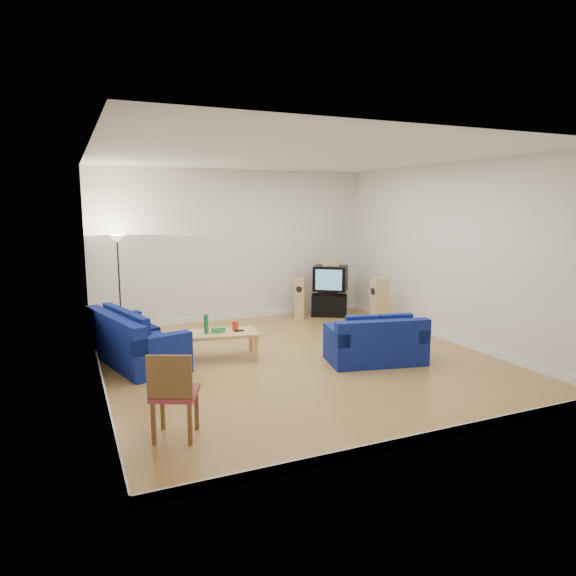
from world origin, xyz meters
name	(u,v)px	position (x,y,z in m)	size (l,w,h in m)	color
room	(298,264)	(0.00, 0.00, 1.54)	(6.01, 6.51, 3.21)	brown
sofa_three_seat	(133,344)	(-2.46, 0.86, 0.30)	(1.39, 2.22, 0.80)	#06125E
sofa_loveseat	(376,345)	(1.04, -0.68, 0.28)	(1.61, 1.11, 0.74)	#06125E
coffee_table	(219,335)	(-1.17, 0.50, 0.39)	(1.31, 0.82, 0.45)	tan
bottle	(206,324)	(-1.37, 0.50, 0.60)	(0.07, 0.07, 0.30)	#197233
tissue_box	(218,330)	(-1.18, 0.49, 0.49)	(0.20, 0.11, 0.08)	green
red_canister	(235,325)	(-0.88, 0.55, 0.52)	(0.10, 0.10, 0.15)	red
remote	(239,331)	(-0.86, 0.42, 0.45)	(0.16, 0.05, 0.02)	black
tv_stand	(329,305)	(2.01, 2.70, 0.24)	(0.78, 0.43, 0.48)	black
av_receiver	(328,293)	(1.97, 2.69, 0.53)	(0.42, 0.34, 0.10)	black
television	(330,278)	(2.03, 2.69, 0.85)	(0.89, 0.85, 0.56)	black
centre_speaker	(331,263)	(2.02, 2.66, 1.19)	(0.36, 0.15, 0.13)	tan
speaker_left	(301,298)	(1.30, 2.70, 0.46)	(0.33, 0.34, 0.91)	tan
speaker_right	(379,302)	(2.45, 1.37, 0.50)	(0.32, 0.25, 1.00)	tan
floor_lamp	(118,253)	(-2.45, 2.70, 1.58)	(0.33, 0.33, 1.91)	black
dining_chair	(173,391)	(-2.40, -2.11, 0.54)	(0.61, 0.61, 0.96)	brown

